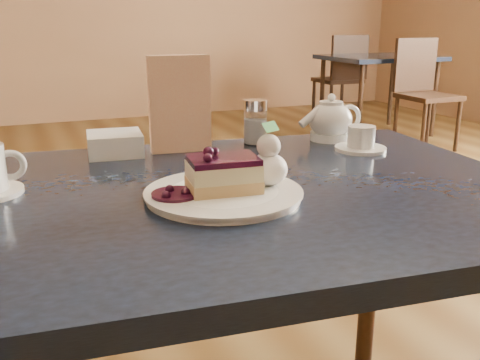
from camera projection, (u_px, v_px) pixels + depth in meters
name	position (u px, v px, depth m)	size (l,w,h in m)	color
main_table	(217.00, 229.00, 0.96)	(1.23, 0.89, 0.72)	black
dessert_plate	(224.00, 194.00, 0.89)	(0.26, 0.26, 0.01)	white
cheesecake_slice	(223.00, 174.00, 0.88)	(0.12, 0.09, 0.06)	#DBC377
whipped_cream	(268.00, 169.00, 0.91)	(0.07, 0.07, 0.06)	white
berry_sauce	(175.00, 194.00, 0.86)	(0.08, 0.08, 0.01)	#330922
tea_set	(336.00, 125.00, 1.28)	(0.17, 0.23, 0.10)	white
menu_card	(180.00, 104.00, 1.18)	(0.13, 0.03, 0.21)	#FFE7A6
sugar_shaker	(255.00, 122.00, 1.26)	(0.06, 0.06, 0.11)	white
napkin_stack	(115.00, 144.00, 1.17)	(0.12, 0.12, 0.05)	white
bg_table_far_right	(375.00, 126.00, 4.91)	(0.95, 1.71, 1.13)	black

